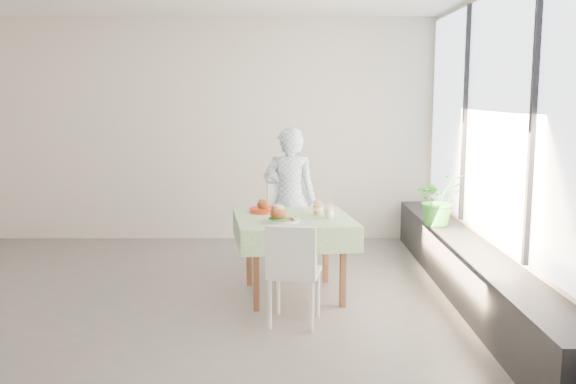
{
  "coord_description": "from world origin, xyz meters",
  "views": [
    {
      "loc": [
        1.11,
        -5.66,
        1.84
      ],
      "look_at": [
        1.14,
        0.14,
        0.97
      ],
      "focal_mm": 40.0,
      "sensor_mm": 36.0,
      "label": 1
    }
  ],
  "objects_px": {
    "chair_near": "(294,293)",
    "main_dish": "(280,216)",
    "juice_cup_orange": "(318,208)",
    "cafe_table": "(293,247)",
    "potted_plant": "(438,199)",
    "diner": "(290,200)",
    "chair_far": "(292,247)"
  },
  "relations": [
    {
      "from": "chair_far",
      "to": "main_dish",
      "type": "relative_size",
      "value": 2.99
    },
    {
      "from": "cafe_table",
      "to": "potted_plant",
      "type": "bearing_deg",
      "value": 27.86
    },
    {
      "from": "chair_far",
      "to": "chair_near",
      "type": "bearing_deg",
      "value": -90.06
    },
    {
      "from": "diner",
      "to": "main_dish",
      "type": "xyz_separation_m",
      "value": [
        -0.09,
        -1.06,
        0.03
      ]
    },
    {
      "from": "main_dish",
      "to": "potted_plant",
      "type": "xyz_separation_m",
      "value": [
        1.63,
        1.02,
        -0.02
      ]
    },
    {
      "from": "diner",
      "to": "potted_plant",
      "type": "distance_m",
      "value": 1.54
    },
    {
      "from": "chair_far",
      "to": "diner",
      "type": "height_order",
      "value": "diner"
    },
    {
      "from": "cafe_table",
      "to": "chair_near",
      "type": "distance_m",
      "value": 0.77
    },
    {
      "from": "juice_cup_orange",
      "to": "potted_plant",
      "type": "xyz_separation_m",
      "value": [
        1.28,
        0.69,
        -0.03
      ]
    },
    {
      "from": "cafe_table",
      "to": "main_dish",
      "type": "xyz_separation_m",
      "value": [
        -0.12,
        -0.22,
        0.33
      ]
    },
    {
      "from": "chair_near",
      "to": "potted_plant",
      "type": "xyz_separation_m",
      "value": [
        1.52,
        1.54,
        0.52
      ]
    },
    {
      "from": "cafe_table",
      "to": "juice_cup_orange",
      "type": "height_order",
      "value": "juice_cup_orange"
    },
    {
      "from": "diner",
      "to": "main_dish",
      "type": "relative_size",
      "value": 4.9
    },
    {
      "from": "juice_cup_orange",
      "to": "potted_plant",
      "type": "distance_m",
      "value": 1.46
    },
    {
      "from": "chair_near",
      "to": "diner",
      "type": "relative_size",
      "value": 0.55
    },
    {
      "from": "cafe_table",
      "to": "potted_plant",
      "type": "distance_m",
      "value": 1.74
    },
    {
      "from": "diner",
      "to": "juice_cup_orange",
      "type": "distance_m",
      "value": 0.78
    },
    {
      "from": "diner",
      "to": "chair_near",
      "type": "bearing_deg",
      "value": 93.88
    },
    {
      "from": "cafe_table",
      "to": "juice_cup_orange",
      "type": "distance_m",
      "value": 0.43
    },
    {
      "from": "cafe_table",
      "to": "potted_plant",
      "type": "xyz_separation_m",
      "value": [
        1.51,
        0.8,
        0.32
      ]
    },
    {
      "from": "potted_plant",
      "to": "cafe_table",
      "type": "bearing_deg",
      "value": -152.14
    },
    {
      "from": "chair_far",
      "to": "juice_cup_orange",
      "type": "height_order",
      "value": "juice_cup_orange"
    },
    {
      "from": "diner",
      "to": "juice_cup_orange",
      "type": "height_order",
      "value": "diner"
    },
    {
      "from": "cafe_table",
      "to": "main_dish",
      "type": "relative_size",
      "value": 3.76
    },
    {
      "from": "chair_near",
      "to": "cafe_table",
      "type": "bearing_deg",
      "value": 89.61
    },
    {
      "from": "chair_near",
      "to": "chair_far",
      "type": "bearing_deg",
      "value": 89.94
    },
    {
      "from": "diner",
      "to": "juice_cup_orange",
      "type": "bearing_deg",
      "value": 112.5
    },
    {
      "from": "main_dish",
      "to": "chair_far",
      "type": "bearing_deg",
      "value": 82.97
    },
    {
      "from": "chair_near",
      "to": "main_dish",
      "type": "distance_m",
      "value": 0.76
    },
    {
      "from": "chair_near",
      "to": "juice_cup_orange",
      "type": "relative_size",
      "value": 3.25
    },
    {
      "from": "diner",
      "to": "main_dish",
      "type": "height_order",
      "value": "diner"
    },
    {
      "from": "chair_far",
      "to": "chair_near",
      "type": "height_order",
      "value": "chair_far"
    }
  ]
}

